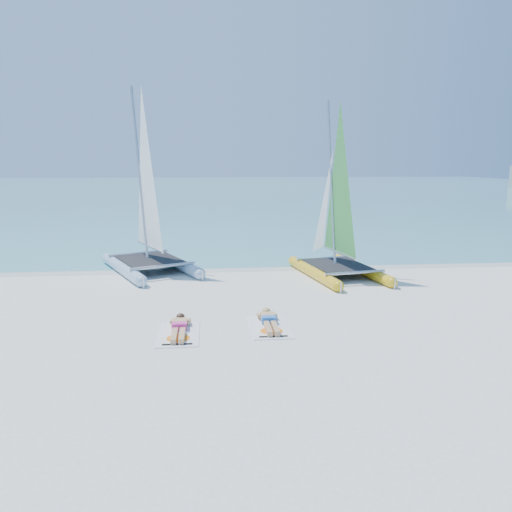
{
  "coord_description": "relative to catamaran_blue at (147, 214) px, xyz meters",
  "views": [
    {
      "loc": [
        -1.32,
        -13.84,
        4.17
      ],
      "look_at": [
        0.13,
        1.2,
        1.3
      ],
      "focal_mm": 35.0,
      "sensor_mm": 36.0,
      "label": 1
    }
  ],
  "objects": [
    {
      "name": "ground",
      "position": [
        3.65,
        -5.46,
        -2.17
      ],
      "size": [
        140.0,
        140.0,
        0.0
      ],
      "primitive_type": "plane",
      "color": "white",
      "rests_on": "ground"
    },
    {
      "name": "towel_a",
      "position": [
        1.56,
        -7.52,
        -2.16
      ],
      "size": [
        1.0,
        1.85,
        0.02
      ],
      "primitive_type": "cube",
      "color": "white",
      "rests_on": "ground"
    },
    {
      "name": "sea",
      "position": [
        3.65,
        57.54,
        -2.17
      ],
      "size": [
        140.0,
        115.0,
        0.01
      ],
      "primitive_type": "cube",
      "color": "#7DD0CA",
      "rests_on": "ground"
    },
    {
      "name": "catamaran_yellow",
      "position": [
        6.98,
        -1.17,
        -0.08
      ],
      "size": [
        3.14,
        5.35,
        6.64
      ],
      "rotation": [
        0.0,
        0.0,
        0.18
      ],
      "color": "orange",
      "rests_on": "ground"
    },
    {
      "name": "wet_sand_strip",
      "position": [
        3.65,
        0.04,
        -2.17
      ],
      "size": [
        140.0,
        1.4,
        0.01
      ],
      "primitive_type": "cube",
      "color": "silver",
      "rests_on": "ground"
    },
    {
      "name": "sunbather_b",
      "position": [
        3.85,
        -7.02,
        -2.05
      ],
      "size": [
        0.37,
        1.73,
        0.26
      ],
      "color": "tan",
      "rests_on": "towel_b"
    },
    {
      "name": "catamaran_blue",
      "position": [
        0.0,
        0.0,
        0.0
      ],
      "size": [
        4.52,
        5.91,
        7.28
      ],
      "rotation": [
        0.0,
        0.0,
        0.43
      ],
      "color": "#B0D7E8",
      "rests_on": "ground"
    },
    {
      "name": "sunbather_a",
      "position": [
        1.56,
        -7.33,
        -2.05
      ],
      "size": [
        0.37,
        1.73,
        0.26
      ],
      "color": "tan",
      "rests_on": "towel_a"
    },
    {
      "name": "towel_b",
      "position": [
        3.85,
        -7.21,
        -2.16
      ],
      "size": [
        1.0,
        1.85,
        0.02
      ],
      "primitive_type": "cube",
      "color": "white",
      "rests_on": "ground"
    }
  ]
}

